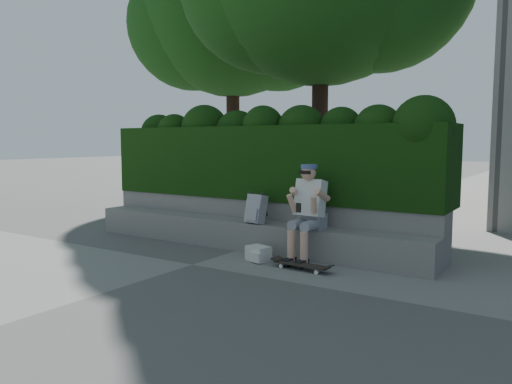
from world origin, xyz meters
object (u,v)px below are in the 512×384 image
Objects in this scene: backpack_plaid at (256,209)px; backpack_ground at (258,253)px; person at (308,209)px; skateboard at (302,265)px.

backpack_plaid is 0.80m from backpack_ground.
person is 4.19× the size of backpack_ground.
backpack_ground reaches higher than skateboard.
skateboard is at bearing 6.52° from backpack_ground.
backpack_plaid is 1.34× the size of backpack_ground.
person is 3.14× the size of backpack_plaid.
skateboard is (0.16, -0.49, -0.68)m from person.
backpack_plaid is (-1.10, 0.57, 0.60)m from skateboard.
skateboard is at bearing -71.75° from person.
backpack_ground is at bearing -41.73° from backpack_plaid.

